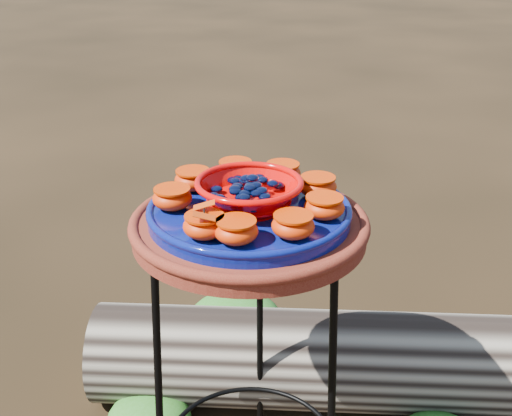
# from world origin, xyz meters

# --- Properties ---
(plant_stand) EXTENTS (0.44, 0.44, 0.70)m
(plant_stand) POSITION_xyz_m (0.00, 0.00, 0.35)
(plant_stand) COLOR black
(plant_stand) RESTS_ON ground
(terracotta_saucer) EXTENTS (0.46, 0.46, 0.04)m
(terracotta_saucer) POSITION_xyz_m (0.00, 0.00, 0.72)
(terracotta_saucer) COLOR #58100A
(terracotta_saucer) RESTS_ON plant_stand
(cobalt_plate) EXTENTS (0.40, 0.40, 0.03)m
(cobalt_plate) POSITION_xyz_m (0.00, 0.00, 0.75)
(cobalt_plate) COLOR #040053
(cobalt_plate) RESTS_ON terracotta_saucer
(red_bowl) EXTENTS (0.20, 0.20, 0.05)m
(red_bowl) POSITION_xyz_m (0.00, 0.00, 0.79)
(red_bowl) COLOR #CF0603
(red_bowl) RESTS_ON cobalt_plate
(glass_gems) EXTENTS (0.15, 0.15, 0.03)m
(glass_gems) POSITION_xyz_m (0.00, 0.00, 0.83)
(glass_gems) COLOR black
(glass_gems) RESTS_ON red_bowl
(orange_half_0) EXTENTS (0.08, 0.08, 0.04)m
(orange_half_0) POSITION_xyz_m (-0.06, -0.13, 0.78)
(orange_half_0) COLOR #BE4307
(orange_half_0) RESTS_ON cobalt_plate
(orange_half_1) EXTENTS (0.08, 0.08, 0.04)m
(orange_half_1) POSITION_xyz_m (-0.00, -0.15, 0.78)
(orange_half_1) COLOR #BE4307
(orange_half_1) RESTS_ON cobalt_plate
(orange_half_2) EXTENTS (0.08, 0.08, 0.04)m
(orange_half_2) POSITION_xyz_m (0.09, -0.12, 0.78)
(orange_half_2) COLOR #BE4307
(orange_half_2) RESTS_ON cobalt_plate
(orange_half_3) EXTENTS (0.08, 0.08, 0.04)m
(orange_half_3) POSITION_xyz_m (0.15, -0.03, 0.78)
(orange_half_3) COLOR #BE4307
(orange_half_3) RESTS_ON cobalt_plate
(orange_half_4) EXTENTS (0.08, 0.08, 0.04)m
(orange_half_4) POSITION_xyz_m (0.13, 0.07, 0.78)
(orange_half_4) COLOR #BE4307
(orange_half_4) RESTS_ON cobalt_plate
(orange_half_5) EXTENTS (0.08, 0.08, 0.04)m
(orange_half_5) POSITION_xyz_m (0.05, 0.14, 0.78)
(orange_half_5) COLOR #BE4307
(orange_half_5) RESTS_ON cobalt_plate
(orange_half_6) EXTENTS (0.08, 0.08, 0.04)m
(orange_half_6) POSITION_xyz_m (-0.05, 0.14, 0.78)
(orange_half_6) COLOR #BE4307
(orange_half_6) RESTS_ON cobalt_plate
(orange_half_7) EXTENTS (0.08, 0.08, 0.04)m
(orange_half_7) POSITION_xyz_m (-0.13, 0.08, 0.78)
(orange_half_7) COLOR #BE4307
(orange_half_7) RESTS_ON cobalt_plate
(orange_half_8) EXTENTS (0.08, 0.08, 0.04)m
(orange_half_8) POSITION_xyz_m (-0.15, -0.02, 0.78)
(orange_half_8) COLOR #BE4307
(orange_half_8) RESTS_ON cobalt_plate
(butterfly) EXTENTS (0.09, 0.07, 0.01)m
(butterfly) POSITION_xyz_m (-0.06, -0.13, 0.81)
(butterfly) COLOR #C53506
(butterfly) RESTS_ON orange_half_0
(driftwood_log) EXTENTS (1.52, 0.48, 0.28)m
(driftwood_log) POSITION_xyz_m (0.27, 0.36, 0.14)
(driftwood_log) COLOR black
(driftwood_log) RESTS_ON ground
(foliage_back) EXTENTS (0.31, 0.31, 0.16)m
(foliage_back) POSITION_xyz_m (-0.12, 0.61, 0.08)
(foliage_back) COLOR #296617
(foliage_back) RESTS_ON ground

